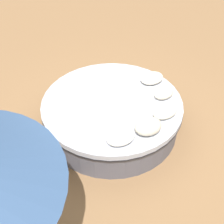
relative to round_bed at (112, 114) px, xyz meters
The scene contains 7 objects.
ground_plane 0.34m from the round_bed, ahead, with size 16.00×16.00×0.00m, color olive.
round_bed is the anchor object (origin of this frame).
throw_pillow_0 1.08m from the round_bed, 66.14° to the left, with size 0.51×0.39×0.17m, color white.
throw_pillow_1 1.08m from the round_bed, 96.27° to the left, with size 0.49×0.39×0.22m, color beige.
throw_pillow_2 1.10m from the round_bed, 126.41° to the left, with size 0.49×0.32×0.16m, color beige.
throw_pillow_3 1.09m from the round_bed, 156.54° to the left, with size 0.41×0.28×0.16m, color beige.
throw_pillow_4 1.13m from the round_bed, behind, with size 0.50×0.38×0.17m, color silver.
Camera 1 is at (2.30, 3.67, 4.28)m, focal length 47.46 mm.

